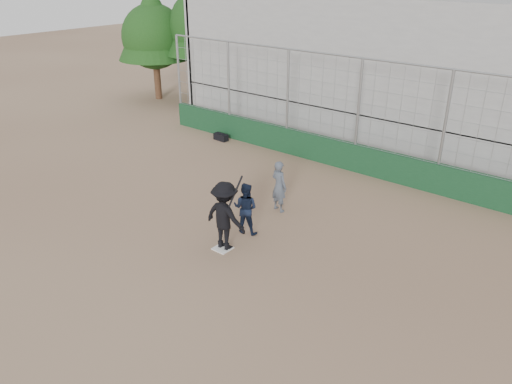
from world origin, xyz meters
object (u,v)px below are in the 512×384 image
Objects in this scene: catcher_crouched at (245,216)px; batter_at_plate at (225,216)px; umpire at (279,189)px; equipment_bag at (221,137)px.

batter_at_plate is at bearing -83.23° from catcher_crouched.
batter_at_plate is 1.05m from catcher_crouched.
catcher_crouched is at bearing 96.77° from batter_at_plate.
batter_at_plate is 1.40× the size of umpire.
equipment_bag is (-5.92, 5.40, -0.37)m from catcher_crouched.
umpire is 2.14× the size of equipment_bag.
batter_at_plate is 8.79m from equipment_bag.
batter_at_plate is 1.95× the size of catcher_crouched.
batter_at_plate is 2.99× the size of equipment_bag.
umpire reaches higher than equipment_bag.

